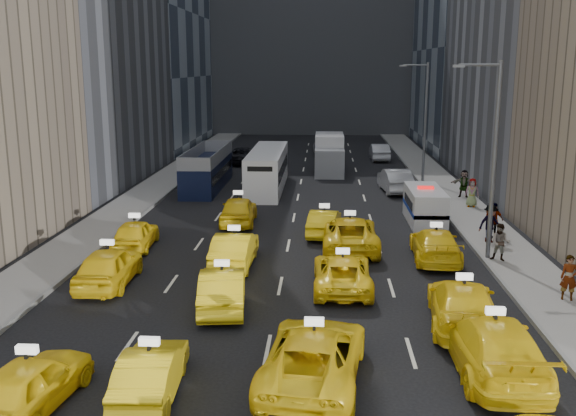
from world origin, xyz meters
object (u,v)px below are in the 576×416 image
Objects in this scene: nypd_van at (425,206)px; box_truck at (329,154)px; double_decker at (207,169)px; city_bus at (267,170)px; pedestrian_0 at (569,278)px.

box_truck is (-5.30, 17.20, 0.59)m from nypd_van.
city_bus is at bearing -0.71° from double_decker.
double_decker is (-14.25, 9.86, 0.47)m from nypd_van.
city_bus is at bearing 128.45° from nypd_van.
box_truck is 31.06m from pedestrian_0.
nypd_van is at bearing -40.02° from city_bus.
box_truck is at bearing 63.54° from city_bus.
box_truck is (8.94, 7.34, 0.12)m from double_decker.
pedestrian_0 is (8.74, -29.80, -0.52)m from box_truck.
double_decker reaches higher than nypd_van.
nypd_van is 0.46× the size of city_bus.
pedestrian_0 is at bearing -49.57° from double_decker.
city_bus is (4.42, -0.23, -0.01)m from double_decker.
pedestrian_0 is (17.69, -22.46, -0.40)m from double_decker.
city_bus reaches higher than pedestrian_0.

